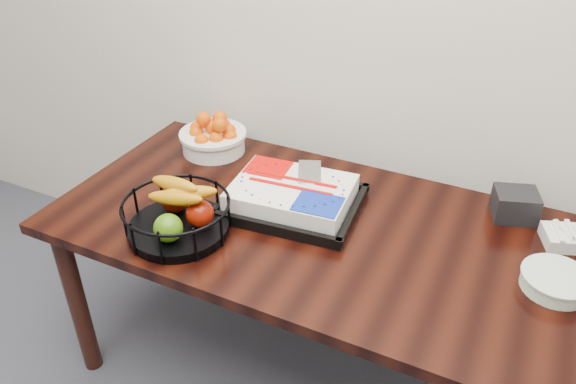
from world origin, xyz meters
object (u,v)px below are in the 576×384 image
at_px(fruit_basket, 177,213).
at_px(napkin_box, 515,205).
at_px(tangerine_bowl, 213,134).
at_px(plate_stack, 555,281).
at_px(cake_tray, 292,196).
at_px(table, 313,242).

relative_size(fruit_basket, napkin_box, 2.52).
xyz_separation_m(tangerine_bowl, plate_stack, (1.35, -0.28, -0.05)).
height_order(tangerine_bowl, fruit_basket, fruit_basket).
distance_m(plate_stack, napkin_box, 0.36).
relative_size(cake_tray, tangerine_bowl, 1.81).
distance_m(table, cake_tray, 0.18).
bearing_deg(napkin_box, fruit_basket, -149.40).
distance_m(cake_tray, tangerine_bowl, 0.53).
height_order(table, fruit_basket, fruit_basket).
distance_m(table, plate_stack, 0.77).
height_order(cake_tray, napkin_box, napkin_box).
bearing_deg(fruit_basket, napkin_box, 30.60).
distance_m(cake_tray, fruit_basket, 0.41).
height_order(tangerine_bowl, plate_stack, tangerine_bowl).
distance_m(fruit_basket, napkin_box, 1.14).
bearing_deg(tangerine_bowl, cake_tray, -26.23).
relative_size(cake_tray, napkin_box, 3.55).
bearing_deg(napkin_box, plate_stack, -63.76).
xyz_separation_m(fruit_basket, napkin_box, (0.98, 0.58, -0.03)).
bearing_deg(cake_tray, plate_stack, -2.91).
bearing_deg(fruit_basket, tangerine_bowl, 110.72).
relative_size(table, napkin_box, 12.75).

